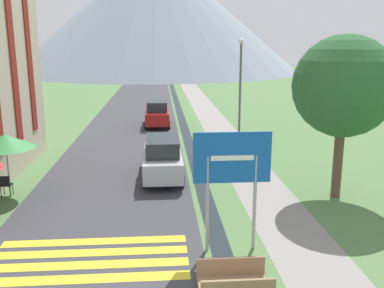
{
  "coord_description": "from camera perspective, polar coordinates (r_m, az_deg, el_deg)",
  "views": [
    {
      "loc": [
        -0.49,
        -7.43,
        5.81
      ],
      "look_at": [
        0.84,
        10.0,
        1.66
      ],
      "focal_mm": 40.0,
      "sensor_mm": 36.0,
      "label": 1
    }
  ],
  "objects": [
    {
      "name": "footbridge",
      "position": [
        10.72,
        5.65,
        -18.12
      ],
      "size": [
        1.7,
        1.1,
        0.65
      ],
      "color": "#846647",
      "rests_on": "ground_plane"
    },
    {
      "name": "cafe_umbrella_middle_green",
      "position": [
        17.6,
        -23.64,
        0.31
      ],
      "size": [
        2.2,
        2.2,
        2.45
      ],
      "color": "#B7B2A8",
      "rests_on": "ground_plane"
    },
    {
      "name": "cafe_chair_middle",
      "position": [
        18.05,
        -23.61,
        -4.88
      ],
      "size": [
        0.4,
        0.4,
        0.85
      ],
      "rotation": [
        0.0,
        0.0,
        0.29
      ],
      "color": "black",
      "rests_on": "ground_plane"
    },
    {
      "name": "parked_car_near",
      "position": [
        18.81,
        -3.93,
        -1.79
      ],
      "size": [
        1.73,
        4.46,
        1.82
      ],
      "color": "#B2B2B7",
      "rests_on": "ground_plane"
    },
    {
      "name": "crosswalk_marking",
      "position": [
        12.54,
        -13.51,
        -14.64
      ],
      "size": [
        5.44,
        2.54,
        0.01
      ],
      "color": "yellow",
      "rests_on": "ground_plane"
    },
    {
      "name": "drainage_channel",
      "position": [
        37.92,
        -1.76,
        4.52
      ],
      "size": [
        0.6,
        60.0,
        0.0
      ],
      "color": "black",
      "rests_on": "ground_plane"
    },
    {
      "name": "tree_by_path",
      "position": [
        16.74,
        19.6,
        7.22
      ],
      "size": [
        3.76,
        3.76,
        6.15
      ],
      "color": "brown",
      "rests_on": "ground_plane"
    },
    {
      "name": "mountain_distant",
      "position": [
        90.54,
        -4.95,
        17.3
      ],
      "size": [
        57.71,
        57.71,
        24.28
      ],
      "color": "gray",
      "rests_on": "ground_plane"
    },
    {
      "name": "streetlamp",
      "position": [
        23.36,
        6.44,
        7.62
      ],
      "size": [
        0.28,
        0.28,
        6.03
      ],
      "color": "#515156",
      "rests_on": "ground_plane"
    },
    {
      "name": "road_sign",
      "position": [
        11.88,
        5.35,
        -3.45
      ],
      "size": [
        2.17,
        0.11,
        3.46
      ],
      "color": "#9E9EA3",
      "rests_on": "ground_plane"
    },
    {
      "name": "parked_car_far",
      "position": [
        30.66,
        -4.66,
        4.1
      ],
      "size": [
        1.74,
        4.17,
        1.82
      ],
      "color": "#A31919",
      "rests_on": "ground_plane"
    },
    {
      "name": "road",
      "position": [
        37.94,
        -7.37,
        4.43
      ],
      "size": [
        6.4,
        60.0,
        0.01
      ],
      "color": "#38383D",
      "rests_on": "ground_plane"
    },
    {
      "name": "footpath",
      "position": [
        38.1,
        1.86,
        4.57
      ],
      "size": [
        2.2,
        60.0,
        0.01
      ],
      "color": "gray",
      "rests_on": "ground_plane"
    },
    {
      "name": "ground_plane",
      "position": [
        28.05,
        -3.26,
        1.36
      ],
      "size": [
        160.0,
        160.0,
        0.0
      ],
      "primitive_type": "plane",
      "color": "#517542"
    }
  ]
}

